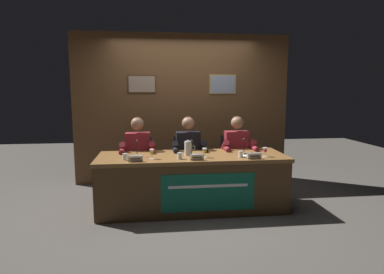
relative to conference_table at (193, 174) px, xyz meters
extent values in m
plane|color=#4C4742|center=(0.00, 0.11, -0.51)|extent=(12.00, 12.00, 0.00)
cube|color=brown|center=(0.00, 1.50, 0.79)|extent=(3.76, 0.12, 2.60)
cube|color=#4C3319|center=(-0.70, 1.43, 1.23)|extent=(0.48, 0.02, 0.31)
cube|color=gray|center=(-0.70, 1.42, 1.23)|extent=(0.44, 0.01, 0.27)
cube|color=tan|center=(0.70, 1.43, 1.23)|extent=(0.47, 0.02, 0.34)
cube|color=#8C99AD|center=(0.70, 1.42, 1.23)|extent=(0.43, 0.01, 0.30)
cube|color=brown|center=(0.00, 0.11, 0.22)|extent=(2.56, 0.87, 0.05)
cube|color=#4C341B|center=(0.00, -0.31, -0.16)|extent=(2.50, 0.04, 0.70)
cube|color=#4C341B|center=(-1.23, 0.11, -0.16)|extent=(0.08, 0.79, 0.70)
cube|color=#4C341B|center=(1.23, 0.11, -0.16)|extent=(0.08, 0.79, 0.70)
cube|color=#14664C|center=(0.15, -0.33, -0.16)|extent=(1.19, 0.01, 0.49)
cube|color=white|center=(0.15, -0.33, -0.07)|extent=(1.02, 0.00, 0.04)
cylinder|color=black|center=(-0.76, 0.64, -0.50)|extent=(0.44, 0.44, 0.02)
cylinder|color=black|center=(-0.76, 0.64, -0.27)|extent=(0.05, 0.05, 0.42)
cube|color=#232328|center=(-0.76, 0.64, -0.05)|extent=(0.44, 0.44, 0.03)
cube|color=#232328|center=(-0.76, 0.84, 0.19)|extent=(0.40, 0.05, 0.44)
cylinder|color=black|center=(-0.86, 0.29, -0.27)|extent=(0.10, 0.10, 0.48)
cylinder|color=black|center=(-0.66, 0.29, -0.27)|extent=(0.10, 0.10, 0.48)
cylinder|color=black|center=(-0.86, 0.44, 0.02)|extent=(0.13, 0.34, 0.13)
cylinder|color=black|center=(-0.66, 0.44, 0.02)|extent=(0.13, 0.34, 0.13)
cube|color=maroon|center=(-0.76, 0.61, 0.26)|extent=(0.36, 0.20, 0.48)
sphere|color=#8E664C|center=(-0.76, 0.59, 0.63)|extent=(0.19, 0.19, 0.19)
sphere|color=#331E0F|center=(-0.76, 0.60, 0.65)|extent=(0.17, 0.17, 0.17)
cylinder|color=maroon|center=(-0.97, 0.51, 0.28)|extent=(0.09, 0.30, 0.25)
cylinder|color=maroon|center=(-0.55, 0.51, 0.28)|extent=(0.09, 0.30, 0.25)
cylinder|color=maroon|center=(-0.97, 0.35, 0.27)|extent=(0.07, 0.24, 0.07)
cylinder|color=maroon|center=(-0.55, 0.35, 0.27)|extent=(0.07, 0.24, 0.07)
cube|color=white|center=(-0.75, -0.24, 0.28)|extent=(0.18, 0.03, 0.08)
cube|color=white|center=(-0.75, -0.20, 0.28)|extent=(0.18, 0.03, 0.08)
cube|color=black|center=(-0.75, -0.24, 0.28)|extent=(0.13, 0.01, 0.01)
cylinder|color=white|center=(-0.55, -0.08, 0.25)|extent=(0.06, 0.06, 0.00)
cylinder|color=white|center=(-0.55, -0.08, 0.28)|extent=(0.01, 0.01, 0.05)
cone|color=white|center=(-0.55, -0.08, 0.34)|extent=(0.06, 0.06, 0.06)
cylinder|color=yellow|center=(-0.55, -0.08, 0.33)|extent=(0.04, 0.04, 0.04)
cylinder|color=silver|center=(-0.89, -0.12, 0.29)|extent=(0.06, 0.06, 0.08)
cylinder|color=silver|center=(-0.89, -0.12, 0.27)|extent=(0.05, 0.05, 0.05)
cylinder|color=black|center=(-0.75, 0.03, 0.25)|extent=(0.06, 0.06, 0.02)
cylinder|color=black|center=(-0.75, 0.09, 0.35)|extent=(0.01, 0.13, 0.18)
sphere|color=#2D2D2D|center=(-0.75, 0.15, 0.45)|extent=(0.03, 0.03, 0.03)
cylinder|color=black|center=(0.00, 0.64, -0.50)|extent=(0.44, 0.44, 0.02)
cylinder|color=black|center=(0.00, 0.64, -0.27)|extent=(0.05, 0.05, 0.42)
cube|color=#232328|center=(0.00, 0.64, -0.05)|extent=(0.44, 0.44, 0.03)
cube|color=#232328|center=(0.00, 0.84, 0.19)|extent=(0.40, 0.05, 0.44)
cylinder|color=black|center=(-0.10, 0.29, -0.27)|extent=(0.10, 0.10, 0.48)
cylinder|color=black|center=(0.10, 0.29, -0.27)|extent=(0.10, 0.10, 0.48)
cylinder|color=black|center=(-0.10, 0.44, 0.02)|extent=(0.13, 0.34, 0.13)
cylinder|color=black|center=(0.10, 0.44, 0.02)|extent=(0.13, 0.34, 0.13)
cube|color=black|center=(0.00, 0.61, 0.26)|extent=(0.36, 0.20, 0.48)
sphere|color=#8E664C|center=(0.00, 0.59, 0.63)|extent=(0.19, 0.19, 0.19)
sphere|color=#331E0F|center=(0.00, 0.60, 0.65)|extent=(0.17, 0.17, 0.17)
cylinder|color=black|center=(-0.21, 0.51, 0.28)|extent=(0.09, 0.30, 0.25)
cylinder|color=black|center=(0.21, 0.51, 0.28)|extent=(0.09, 0.30, 0.25)
cylinder|color=black|center=(-0.21, 0.35, 0.27)|extent=(0.07, 0.24, 0.07)
cylinder|color=black|center=(0.21, 0.35, 0.27)|extent=(0.07, 0.24, 0.07)
cube|color=white|center=(0.02, -0.24, 0.28)|extent=(0.17, 0.03, 0.08)
cube|color=white|center=(0.02, -0.21, 0.28)|extent=(0.17, 0.03, 0.08)
cube|color=black|center=(0.02, -0.24, 0.28)|extent=(0.12, 0.01, 0.01)
cylinder|color=white|center=(0.14, -0.08, 0.25)|extent=(0.06, 0.06, 0.00)
cylinder|color=white|center=(0.14, -0.08, 0.28)|extent=(0.01, 0.01, 0.05)
cone|color=white|center=(0.14, -0.08, 0.34)|extent=(0.06, 0.06, 0.06)
cylinder|color=yellow|center=(0.14, -0.08, 0.33)|extent=(0.04, 0.04, 0.04)
cylinder|color=silver|center=(-0.19, -0.14, 0.29)|extent=(0.06, 0.06, 0.08)
cylinder|color=silver|center=(-0.19, -0.14, 0.27)|extent=(0.05, 0.05, 0.05)
cylinder|color=black|center=(-0.01, -0.03, 0.25)|extent=(0.06, 0.06, 0.02)
cylinder|color=black|center=(-0.01, 0.03, 0.35)|extent=(0.01, 0.13, 0.18)
sphere|color=#2D2D2D|center=(-0.01, 0.09, 0.45)|extent=(0.03, 0.03, 0.03)
cylinder|color=black|center=(0.75, 0.64, -0.50)|extent=(0.44, 0.44, 0.02)
cylinder|color=black|center=(0.75, 0.64, -0.27)|extent=(0.05, 0.05, 0.42)
cube|color=#232328|center=(0.75, 0.64, -0.05)|extent=(0.44, 0.44, 0.03)
cube|color=#232328|center=(0.75, 0.84, 0.19)|extent=(0.40, 0.05, 0.44)
cylinder|color=black|center=(0.65, 0.29, -0.27)|extent=(0.10, 0.10, 0.48)
cylinder|color=black|center=(0.85, 0.29, -0.27)|extent=(0.10, 0.10, 0.48)
cylinder|color=black|center=(0.65, 0.44, 0.02)|extent=(0.13, 0.34, 0.13)
cylinder|color=black|center=(0.85, 0.44, 0.02)|extent=(0.13, 0.34, 0.13)
cube|color=maroon|center=(0.75, 0.61, 0.26)|extent=(0.36, 0.20, 0.48)
sphere|color=#8E664C|center=(0.75, 0.59, 0.63)|extent=(0.19, 0.19, 0.19)
sphere|color=#331E0F|center=(0.75, 0.60, 0.65)|extent=(0.17, 0.17, 0.17)
cylinder|color=maroon|center=(0.54, 0.51, 0.28)|extent=(0.09, 0.30, 0.25)
cylinder|color=maroon|center=(0.96, 0.51, 0.28)|extent=(0.09, 0.30, 0.25)
cylinder|color=maroon|center=(0.54, 0.35, 0.27)|extent=(0.07, 0.24, 0.07)
cylinder|color=maroon|center=(0.96, 0.35, 0.27)|extent=(0.07, 0.24, 0.07)
cube|color=white|center=(0.77, -0.25, 0.28)|extent=(0.18, 0.03, 0.08)
cube|color=white|center=(0.77, -0.22, 0.28)|extent=(0.18, 0.03, 0.08)
cube|color=black|center=(0.77, -0.25, 0.28)|extent=(0.13, 0.01, 0.01)
cylinder|color=white|center=(0.96, -0.11, 0.25)|extent=(0.06, 0.06, 0.00)
cylinder|color=white|center=(0.96, -0.11, 0.28)|extent=(0.01, 0.01, 0.05)
cone|color=white|center=(0.96, -0.11, 0.34)|extent=(0.06, 0.06, 0.06)
cylinder|color=#B21E2D|center=(0.96, -0.11, 0.33)|extent=(0.04, 0.04, 0.04)
cylinder|color=silver|center=(0.62, -0.13, 0.29)|extent=(0.06, 0.06, 0.08)
cylinder|color=silver|center=(0.62, -0.13, 0.27)|extent=(0.05, 0.05, 0.05)
cylinder|color=black|center=(0.74, 0.02, 0.25)|extent=(0.06, 0.06, 0.02)
cylinder|color=black|center=(0.74, 0.08, 0.35)|extent=(0.01, 0.13, 0.18)
sphere|color=#2D2D2D|center=(0.74, 0.14, 0.45)|extent=(0.03, 0.03, 0.03)
cylinder|color=silver|center=(-0.06, 0.12, 0.33)|extent=(0.10, 0.10, 0.18)
cylinder|color=silver|center=(-0.06, 0.12, 0.43)|extent=(0.08, 0.09, 0.01)
sphere|color=silver|center=(-0.06, 0.12, 0.44)|extent=(0.02, 0.02, 0.02)
torus|color=silver|center=(0.01, 0.12, 0.34)|extent=(0.07, 0.01, 0.07)
cube|color=white|center=(0.76, -0.09, 0.25)|extent=(0.22, 0.17, 0.01)
camera|label=1|loc=(-0.52, -4.23, 1.13)|focal=30.38mm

